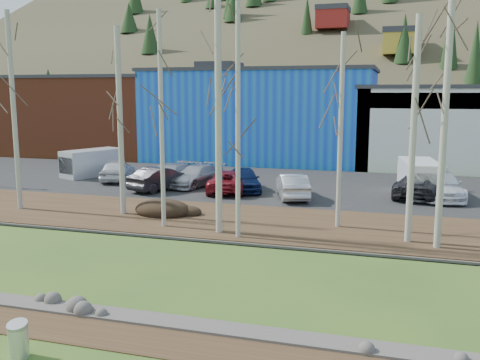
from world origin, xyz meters
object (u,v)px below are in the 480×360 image
(car_0, at_px, (118,170))
(car_8, at_px, (168,174))
(car_7, at_px, (440,185))
(car_4, at_px, (244,179))
(car_1, at_px, (161,178))
(van_grey, at_px, (90,163))
(car_2, at_px, (228,181))
(car_3, at_px, (196,176))
(car_6, at_px, (419,185))
(car_5, at_px, (292,186))
(van_white, at_px, (420,178))
(litter_bin, at_px, (19,341))
(car_9, at_px, (172,175))

(car_0, distance_m, car_8, 4.07)
(car_7, bearing_deg, car_4, 178.14)
(car_4, bearing_deg, car_1, 169.26)
(car_7, height_order, van_grey, van_grey)
(car_2, distance_m, car_4, 1.04)
(car_2, xyz_separation_m, car_7, (12.47, 1.63, 0.12))
(car_3, relative_size, car_4, 1.10)
(car_2, xyz_separation_m, car_4, (0.91, 0.50, 0.07))
(car_6, bearing_deg, car_5, 27.77)
(car_7, height_order, van_white, van_white)
(litter_bin, relative_size, car_8, 0.17)
(car_5, bearing_deg, car_2, -29.77)
(car_0, height_order, car_2, car_0)
(litter_bin, relative_size, car_1, 0.18)
(litter_bin, relative_size, car_3, 0.17)
(litter_bin, height_order, car_5, car_5)
(litter_bin, xyz_separation_m, car_1, (-5.75, 20.50, 0.46))
(car_3, xyz_separation_m, car_7, (15.05, 0.41, 0.10))
(car_9, height_order, van_grey, van_grey)
(litter_bin, bearing_deg, van_grey, 118.48)
(car_2, bearing_deg, car_8, -25.64)
(car_3, relative_size, car_6, 0.90)
(car_6, bearing_deg, car_1, 17.09)
(car_3, distance_m, car_9, 1.74)
(van_white, bearing_deg, car_2, -176.93)
(car_0, height_order, van_grey, van_grey)
(car_6, distance_m, car_7, 1.15)
(car_1, height_order, car_7, car_7)
(car_3, distance_m, car_4, 3.56)
(car_2, distance_m, car_6, 11.44)
(car_2, bearing_deg, car_4, -161.92)
(car_0, bearing_deg, car_4, 157.80)
(car_9, distance_m, van_white, 15.72)
(car_5, bearing_deg, car_6, -179.58)
(car_8, bearing_deg, car_6, 16.64)
(car_3, xyz_separation_m, car_5, (6.80, -2.06, 0.04))
(car_3, height_order, van_grey, van_grey)
(car_3, xyz_separation_m, van_grey, (-9.03, 1.77, 0.28))
(litter_bin, distance_m, car_1, 21.29)
(car_1, xyz_separation_m, van_white, (15.64, 2.78, 0.29))
(car_6, height_order, car_9, car_6)
(car_8, distance_m, van_white, 16.01)
(car_7, relative_size, van_grey, 1.13)
(car_3, distance_m, van_white, 13.98)
(car_5, distance_m, car_6, 7.51)
(car_5, distance_m, car_9, 8.78)
(car_5, bearing_deg, car_7, 178.16)
(car_3, height_order, car_8, same)
(car_0, distance_m, car_5, 13.12)
(car_6, height_order, car_8, car_6)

